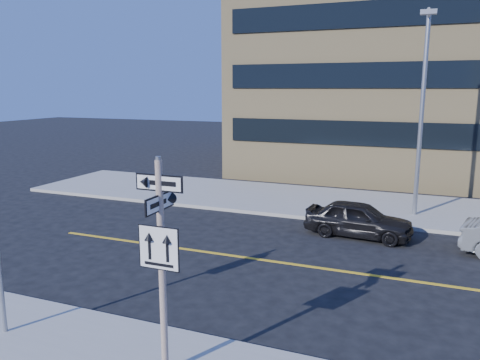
% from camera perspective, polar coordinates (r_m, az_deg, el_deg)
% --- Properties ---
extents(ground, '(120.00, 120.00, 0.00)m').
position_cam_1_polar(ground, '(11.53, -2.43, -16.53)').
color(ground, black).
rests_on(ground, ground).
extents(sign_pole, '(0.92, 0.92, 4.06)m').
position_cam_1_polar(sign_pole, '(8.50, -9.58, -9.08)').
color(sign_pole, silver).
rests_on(sign_pole, near_sidewalk).
extents(parked_car_a, '(1.88, 3.96, 1.31)m').
position_cam_1_polar(parked_car_a, '(17.65, 14.24, -4.63)').
color(parked_car_a, black).
rests_on(parked_car_a, ground).
extents(streetlight_a, '(0.55, 2.25, 8.00)m').
position_cam_1_polar(streetlight_a, '(20.07, 21.35, 8.70)').
color(streetlight_a, gray).
rests_on(streetlight_a, far_sidewalk).
extents(building_brick, '(18.00, 18.00, 18.00)m').
position_cam_1_polar(building_brick, '(34.57, 18.71, 16.65)').
color(building_brick, tan).
rests_on(building_brick, ground).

